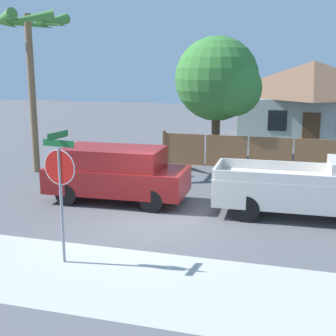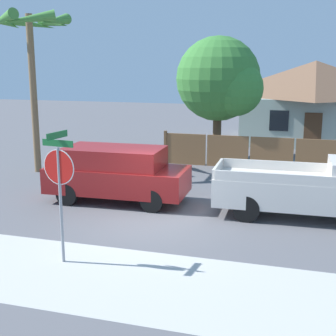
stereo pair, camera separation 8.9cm
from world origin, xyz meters
TOP-DOWN VIEW (x-y plane):
  - ground_plane at (0.00, 0.00)m, footprint 80.00×80.00m
  - sidewalk_strip at (0.00, -3.60)m, footprint 36.00×3.20m
  - wooden_fence at (3.73, 8.15)m, footprint 11.64×0.12m
  - house at (4.50, 16.62)m, footprint 8.43×6.86m
  - oak_tree at (0.28, 9.55)m, footprint 4.10×3.91m
  - palm_tree at (-6.77, 4.97)m, footprint 3.19×3.41m
  - red_suv at (-1.81, 1.80)m, footprint 4.69×2.05m
  - orange_pickup at (4.45, 1.81)m, footprint 5.42×2.02m
  - stop_sign at (-1.13, -3.11)m, footprint 0.81×0.72m

SIDE VIEW (x-z plane):
  - ground_plane at x=0.00m, z-range 0.00..0.00m
  - sidewalk_strip at x=0.00m, z-range 0.00..0.01m
  - wooden_fence at x=3.73m, z-range -0.05..1.46m
  - orange_pickup at x=4.45m, z-range 0.00..1.81m
  - red_suv at x=-1.81m, z-range 0.07..1.90m
  - stop_sign at x=-1.13m, z-range 0.53..3.59m
  - house at x=4.50m, z-range 0.09..4.77m
  - oak_tree at x=0.28m, z-range 0.84..6.62m
  - palm_tree at x=-6.77m, z-range 2.38..8.91m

